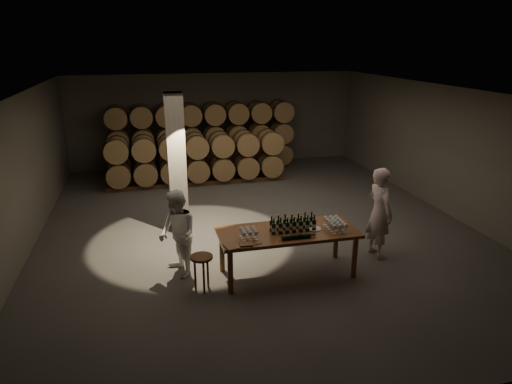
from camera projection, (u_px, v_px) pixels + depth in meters
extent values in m
plane|color=#504E4B|center=(256.00, 225.00, 11.07)|extent=(12.00, 12.00, 0.00)
plane|color=#605E59|center=(256.00, 91.00, 10.06)|extent=(12.00, 12.00, 0.00)
plane|color=#666157|center=(215.00, 120.00, 16.09)|extent=(10.00, 0.00, 10.00)
plane|color=#666157|center=(385.00, 294.00, 5.04)|extent=(10.00, 0.00, 10.00)
plane|color=#666157|center=(22.00, 176.00, 9.43)|extent=(0.00, 12.00, 12.00)
plane|color=#666157|center=(445.00, 150.00, 11.70)|extent=(0.00, 12.00, 12.00)
cube|color=slate|center=(177.00, 164.00, 10.34)|extent=(0.40, 0.40, 3.20)
cylinder|color=brown|center=(230.00, 272.00, 7.98)|extent=(0.10, 0.10, 0.84)
cylinder|color=brown|center=(355.00, 257.00, 8.51)|extent=(0.10, 0.10, 0.84)
cylinder|color=brown|center=(222.00, 251.00, 8.77)|extent=(0.10, 0.10, 0.84)
cylinder|color=brown|center=(336.00, 239.00, 9.30)|extent=(0.10, 0.10, 0.84)
cube|color=brown|center=(288.00, 232.00, 8.50)|extent=(2.60, 1.10, 0.06)
cube|color=#53331C|center=(205.00, 171.00, 15.44)|extent=(6.26, 0.10, 0.12)
cube|color=#53331C|center=(203.00, 166.00, 15.99)|extent=(6.26, 0.10, 0.12)
cylinder|color=#996F45|center=(121.00, 162.00, 14.97)|extent=(0.70, 0.95, 0.70)
cylinder|color=black|center=(120.00, 164.00, 14.73)|extent=(0.73, 0.04, 0.73)
cylinder|color=black|center=(121.00, 160.00, 15.20)|extent=(0.73, 0.04, 0.73)
cylinder|color=#996F45|center=(145.00, 160.00, 15.14)|extent=(0.70, 0.95, 0.70)
cylinder|color=black|center=(145.00, 162.00, 14.90)|extent=(0.73, 0.04, 0.73)
cylinder|color=black|center=(145.00, 159.00, 15.38)|extent=(0.73, 0.04, 0.73)
cylinder|color=#996F45|center=(169.00, 159.00, 15.32)|extent=(0.70, 0.95, 0.70)
cylinder|color=black|center=(169.00, 161.00, 15.08)|extent=(0.73, 0.04, 0.73)
cylinder|color=black|center=(168.00, 157.00, 15.56)|extent=(0.73, 0.04, 0.73)
cylinder|color=#996F45|center=(192.00, 158.00, 15.50)|extent=(0.70, 0.95, 0.70)
cylinder|color=black|center=(193.00, 160.00, 15.26)|extent=(0.73, 0.04, 0.73)
cylinder|color=black|center=(191.00, 156.00, 15.74)|extent=(0.73, 0.04, 0.73)
cylinder|color=#996F45|center=(215.00, 156.00, 15.67)|extent=(0.70, 0.95, 0.70)
cylinder|color=black|center=(216.00, 158.00, 15.43)|extent=(0.73, 0.04, 0.73)
cylinder|color=black|center=(214.00, 155.00, 15.91)|extent=(0.73, 0.04, 0.73)
cylinder|color=#996F45|center=(237.00, 155.00, 15.85)|extent=(0.70, 0.95, 0.70)
cylinder|color=black|center=(238.00, 157.00, 15.61)|extent=(0.73, 0.04, 0.73)
cylinder|color=black|center=(235.00, 153.00, 16.09)|extent=(0.73, 0.04, 0.73)
cylinder|color=#996F45|center=(259.00, 154.00, 16.03)|extent=(0.70, 0.95, 0.70)
cylinder|color=black|center=(260.00, 156.00, 15.79)|extent=(0.73, 0.04, 0.73)
cylinder|color=black|center=(257.00, 152.00, 16.27)|extent=(0.73, 0.04, 0.73)
cylinder|color=#996F45|center=(280.00, 153.00, 16.20)|extent=(0.70, 0.95, 0.70)
cylinder|color=black|center=(282.00, 154.00, 15.96)|extent=(0.73, 0.04, 0.73)
cylinder|color=black|center=(278.00, 151.00, 16.44)|extent=(0.73, 0.04, 0.73)
cylinder|color=#996F45|center=(118.00, 140.00, 14.73)|extent=(0.70, 0.95, 0.70)
cylinder|color=black|center=(118.00, 141.00, 14.49)|extent=(0.73, 0.04, 0.73)
cylinder|color=black|center=(119.00, 138.00, 14.97)|extent=(0.73, 0.04, 0.73)
cylinder|color=#996F45|center=(143.00, 139.00, 14.91)|extent=(0.70, 0.95, 0.70)
cylinder|color=black|center=(143.00, 140.00, 14.67)|extent=(0.73, 0.04, 0.73)
cylinder|color=black|center=(143.00, 137.00, 15.15)|extent=(0.73, 0.04, 0.73)
cylinder|color=#996F45|center=(167.00, 137.00, 15.08)|extent=(0.70, 0.95, 0.70)
cylinder|color=black|center=(168.00, 139.00, 14.85)|extent=(0.73, 0.04, 0.73)
cylinder|color=black|center=(167.00, 136.00, 15.32)|extent=(0.73, 0.04, 0.73)
cylinder|color=#996F45|center=(191.00, 136.00, 15.26)|extent=(0.70, 0.95, 0.70)
cylinder|color=black|center=(192.00, 138.00, 15.02)|extent=(0.73, 0.04, 0.73)
cylinder|color=black|center=(190.00, 135.00, 15.50)|extent=(0.73, 0.04, 0.73)
cylinder|color=#996F45|center=(214.00, 135.00, 15.44)|extent=(0.70, 0.95, 0.70)
cylinder|color=black|center=(215.00, 137.00, 15.20)|extent=(0.73, 0.04, 0.73)
cylinder|color=black|center=(213.00, 134.00, 15.68)|extent=(0.73, 0.04, 0.73)
cylinder|color=#996F45|center=(237.00, 134.00, 15.62)|extent=(0.70, 0.95, 0.70)
cylinder|color=black|center=(238.00, 136.00, 15.38)|extent=(0.73, 0.04, 0.73)
cylinder|color=black|center=(235.00, 133.00, 15.86)|extent=(0.73, 0.04, 0.73)
cylinder|color=#996F45|center=(259.00, 133.00, 15.79)|extent=(0.70, 0.95, 0.70)
cylinder|color=black|center=(260.00, 134.00, 15.55)|extent=(0.73, 0.04, 0.73)
cylinder|color=black|center=(257.00, 132.00, 16.03)|extent=(0.73, 0.04, 0.73)
cylinder|color=#996F45|center=(280.00, 132.00, 15.97)|extent=(0.70, 0.95, 0.70)
cylinder|color=black|center=(282.00, 133.00, 15.73)|extent=(0.73, 0.04, 0.73)
cylinder|color=black|center=(278.00, 131.00, 16.21)|extent=(0.73, 0.04, 0.73)
cylinder|color=#996F45|center=(116.00, 117.00, 14.50)|extent=(0.70, 0.95, 0.70)
cylinder|color=black|center=(116.00, 118.00, 14.26)|extent=(0.73, 0.04, 0.73)
cylinder|color=black|center=(117.00, 116.00, 14.74)|extent=(0.73, 0.04, 0.73)
cylinder|color=#996F45|center=(141.00, 116.00, 14.67)|extent=(0.70, 0.95, 0.70)
cylinder|color=black|center=(141.00, 117.00, 14.43)|extent=(0.73, 0.04, 0.73)
cylinder|color=black|center=(141.00, 115.00, 14.91)|extent=(0.73, 0.04, 0.73)
cylinder|color=#996F45|center=(166.00, 115.00, 14.85)|extent=(0.70, 0.95, 0.70)
cylinder|color=black|center=(166.00, 116.00, 14.61)|extent=(0.73, 0.04, 0.73)
cylinder|color=black|center=(166.00, 114.00, 15.09)|extent=(0.73, 0.04, 0.73)
cylinder|color=#996F45|center=(190.00, 114.00, 15.03)|extent=(0.70, 0.95, 0.70)
cylinder|color=black|center=(191.00, 115.00, 14.79)|extent=(0.73, 0.04, 0.73)
cylinder|color=black|center=(189.00, 113.00, 15.27)|extent=(0.73, 0.04, 0.73)
cylinder|color=#996F45|center=(213.00, 113.00, 15.20)|extent=(0.70, 0.95, 0.70)
cylinder|color=black|center=(215.00, 114.00, 14.96)|extent=(0.73, 0.04, 0.73)
cylinder|color=black|center=(212.00, 112.00, 15.44)|extent=(0.73, 0.04, 0.73)
cylinder|color=#996F45|center=(236.00, 112.00, 15.38)|extent=(0.70, 0.95, 0.70)
cylinder|color=black|center=(238.00, 114.00, 15.14)|extent=(0.73, 0.04, 0.73)
cylinder|color=black|center=(235.00, 111.00, 15.62)|extent=(0.73, 0.04, 0.73)
cylinder|color=#996F45|center=(259.00, 112.00, 15.56)|extent=(0.70, 0.95, 0.70)
cylinder|color=black|center=(261.00, 113.00, 15.32)|extent=(0.73, 0.04, 0.73)
cylinder|color=black|center=(257.00, 111.00, 15.80)|extent=(0.73, 0.04, 0.73)
cylinder|color=#996F45|center=(281.00, 111.00, 15.74)|extent=(0.70, 0.95, 0.70)
cylinder|color=black|center=(283.00, 112.00, 15.50)|extent=(0.73, 0.04, 0.73)
cylinder|color=black|center=(278.00, 110.00, 15.97)|extent=(0.73, 0.04, 0.73)
cube|color=#53331C|center=(199.00, 184.00, 14.06)|extent=(5.48, 0.10, 0.12)
cube|color=#53331C|center=(196.00, 178.00, 14.61)|extent=(5.48, 0.10, 0.12)
cylinder|color=#996F45|center=(119.00, 173.00, 13.68)|extent=(0.70, 0.95, 0.70)
cylinder|color=black|center=(119.00, 176.00, 13.44)|extent=(0.73, 0.04, 0.73)
cylinder|color=black|center=(119.00, 171.00, 13.92)|extent=(0.73, 0.04, 0.73)
cylinder|color=#996F45|center=(146.00, 172.00, 13.85)|extent=(0.70, 0.95, 0.70)
cylinder|color=black|center=(146.00, 174.00, 13.61)|extent=(0.73, 0.04, 0.73)
cylinder|color=black|center=(145.00, 169.00, 14.09)|extent=(0.73, 0.04, 0.73)
cylinder|color=#996F45|center=(172.00, 170.00, 14.03)|extent=(0.70, 0.95, 0.70)
cylinder|color=black|center=(172.00, 172.00, 13.79)|extent=(0.73, 0.04, 0.73)
cylinder|color=black|center=(171.00, 168.00, 14.27)|extent=(0.73, 0.04, 0.73)
cylinder|color=#996F45|center=(197.00, 168.00, 14.21)|extent=(0.70, 0.95, 0.70)
cylinder|color=black|center=(198.00, 171.00, 13.97)|extent=(0.73, 0.04, 0.73)
cylinder|color=black|center=(196.00, 166.00, 14.45)|extent=(0.73, 0.04, 0.73)
cylinder|color=#996F45|center=(222.00, 167.00, 14.38)|extent=(0.70, 0.95, 0.70)
cylinder|color=black|center=(223.00, 169.00, 14.14)|extent=(0.73, 0.04, 0.73)
cylinder|color=black|center=(220.00, 165.00, 14.62)|extent=(0.73, 0.04, 0.73)
cylinder|color=#996F45|center=(246.00, 165.00, 14.56)|extent=(0.70, 0.95, 0.70)
cylinder|color=black|center=(247.00, 167.00, 14.32)|extent=(0.73, 0.04, 0.73)
cylinder|color=black|center=(244.00, 163.00, 14.80)|extent=(0.73, 0.04, 0.73)
cylinder|color=#996F45|center=(269.00, 164.00, 14.74)|extent=(0.70, 0.95, 0.70)
cylinder|color=black|center=(271.00, 166.00, 14.50)|extent=(0.73, 0.04, 0.73)
cylinder|color=black|center=(267.00, 162.00, 14.98)|extent=(0.73, 0.04, 0.73)
cylinder|color=#996F45|center=(117.00, 149.00, 13.44)|extent=(0.70, 0.95, 0.70)
cylinder|color=black|center=(116.00, 151.00, 13.20)|extent=(0.73, 0.04, 0.73)
cylinder|color=black|center=(117.00, 147.00, 13.68)|extent=(0.73, 0.04, 0.73)
cylinder|color=#996F45|center=(144.00, 148.00, 13.62)|extent=(0.70, 0.95, 0.70)
cylinder|color=black|center=(144.00, 150.00, 13.38)|extent=(0.73, 0.04, 0.73)
cylinder|color=black|center=(144.00, 146.00, 13.86)|extent=(0.73, 0.04, 0.73)
cylinder|color=#996F45|center=(170.00, 147.00, 13.80)|extent=(0.70, 0.95, 0.70)
cylinder|color=black|center=(171.00, 148.00, 13.56)|extent=(0.73, 0.04, 0.73)
cylinder|color=black|center=(170.00, 145.00, 14.03)|extent=(0.73, 0.04, 0.73)
cylinder|color=#996F45|center=(196.00, 145.00, 13.97)|extent=(0.70, 0.95, 0.70)
cylinder|color=black|center=(197.00, 147.00, 13.73)|extent=(0.73, 0.04, 0.73)
cylinder|color=black|center=(195.00, 143.00, 14.21)|extent=(0.73, 0.04, 0.73)
cylinder|color=#996F45|center=(221.00, 144.00, 14.15)|extent=(0.70, 0.95, 0.70)
cylinder|color=black|center=(222.00, 146.00, 13.91)|extent=(0.73, 0.04, 0.73)
cylinder|color=black|center=(220.00, 142.00, 14.39)|extent=(0.73, 0.04, 0.73)
cylinder|color=#996F45|center=(245.00, 143.00, 14.33)|extent=(0.70, 0.95, 0.70)
cylinder|color=black|center=(247.00, 144.00, 14.09)|extent=(0.73, 0.04, 0.73)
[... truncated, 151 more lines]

